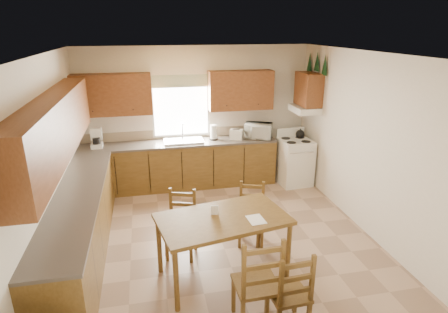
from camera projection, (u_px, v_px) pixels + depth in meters
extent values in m
plane|color=tan|center=(219.00, 233.00, 5.79)|extent=(4.50, 4.50, 0.00)
plane|color=brown|center=(218.00, 53.00, 4.90)|extent=(4.50, 4.50, 0.00)
plane|color=silver|center=(50.00, 162.00, 4.90)|extent=(4.50, 4.50, 0.00)
plane|color=silver|center=(361.00, 141.00, 5.79)|extent=(4.50, 4.50, 0.00)
plane|color=silver|center=(196.00, 116.00, 7.42)|extent=(4.50, 4.50, 0.00)
plane|color=silver|center=(268.00, 230.00, 3.27)|extent=(4.50, 4.50, 0.00)
cube|color=brown|center=(181.00, 165.00, 7.37)|extent=(3.75, 0.60, 0.88)
cube|color=brown|center=(81.00, 226.00, 5.12)|extent=(0.60, 3.60, 0.88)
cube|color=#4F463F|center=(180.00, 143.00, 7.22)|extent=(3.75, 0.63, 0.04)
cube|color=#4F463F|center=(77.00, 196.00, 4.97)|extent=(0.63, 3.60, 0.04)
cube|color=gray|center=(178.00, 134.00, 7.45)|extent=(3.75, 0.01, 0.18)
cube|color=brown|center=(112.00, 95.00, 6.80)|extent=(1.41, 0.33, 0.75)
cube|color=brown|center=(241.00, 90.00, 7.27)|extent=(1.25, 0.33, 0.75)
cube|color=brown|center=(55.00, 127.00, 4.63)|extent=(0.33, 3.60, 0.75)
cube|color=brown|center=(308.00, 89.00, 7.09)|extent=(0.33, 0.62, 0.62)
cube|color=white|center=(305.00, 109.00, 7.21)|extent=(0.44, 0.62, 0.12)
cube|color=white|center=(181.00, 107.00, 7.27)|extent=(1.13, 0.02, 1.18)
cube|color=white|center=(181.00, 107.00, 7.26)|extent=(1.05, 0.01, 1.10)
cube|color=#527445|center=(180.00, 81.00, 7.08)|extent=(1.19, 0.01, 0.24)
cube|color=silver|center=(183.00, 141.00, 7.22)|extent=(0.75, 0.45, 0.04)
cone|color=#12381B|center=(325.00, 65.00, 6.67)|extent=(0.22, 0.22, 0.36)
cone|color=#12381B|center=(317.00, 61.00, 6.95)|extent=(0.22, 0.22, 0.36)
cone|color=#12381B|center=(310.00, 62.00, 7.26)|extent=(0.22, 0.22, 0.36)
cube|color=white|center=(294.00, 162.00, 7.51)|extent=(0.64, 0.66, 0.90)
cube|color=white|center=(96.00, 138.00, 6.83)|extent=(0.27, 0.30, 0.36)
cylinder|color=white|center=(213.00, 132.00, 7.33)|extent=(0.14, 0.14, 0.29)
cube|color=white|center=(236.00, 134.00, 7.35)|extent=(0.28, 0.24, 0.20)
imported|color=white|center=(258.00, 131.00, 7.43)|extent=(0.59, 0.52, 0.29)
cube|color=brown|center=(223.00, 247.00, 4.69)|extent=(1.70, 1.18, 0.83)
cube|color=brown|center=(289.00, 289.00, 3.87)|extent=(0.42, 0.40, 0.94)
cube|color=brown|center=(257.00, 279.00, 3.90)|extent=(0.46, 0.44, 1.09)
cube|color=brown|center=(181.00, 225.00, 5.10)|extent=(0.49, 0.48, 0.93)
cube|color=brown|center=(251.00, 215.00, 5.40)|extent=(0.47, 0.46, 0.91)
cube|color=white|center=(256.00, 220.00, 4.50)|extent=(0.21, 0.27, 0.00)
cube|color=white|center=(214.00, 210.00, 4.60)|extent=(0.10, 0.03, 0.12)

